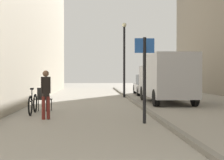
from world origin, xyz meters
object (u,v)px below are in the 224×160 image
street_sign_post (144,72)px  cafe_chair_near_window (44,98)px  lamp_post (124,55)px  delivery_van (167,77)px  parked_car (148,85)px  bicycle_leaning (33,104)px  pedestrian_main_foreground (46,91)px

street_sign_post → cafe_chair_near_window: size_ratio=2.77×
lamp_post → delivery_van: bearing=-66.8°
parked_car → lamp_post: lamp_post is taller
bicycle_leaning → cafe_chair_near_window: 1.01m
cafe_chair_near_window → pedestrian_main_foreground: bearing=-55.2°
pedestrian_main_foreground → parked_car: 13.84m
parked_car → bicycle_leaning: 12.82m
delivery_van → lamp_post: lamp_post is taller
parked_car → street_sign_post: (-2.37, -13.74, 0.83)m
bicycle_leaning → pedestrian_main_foreground: bearing=-65.6°
bicycle_leaning → cafe_chair_near_window: bearing=74.3°
lamp_post → cafe_chair_near_window: 8.82m
delivery_van → parked_car: size_ratio=1.21×
street_sign_post → bicycle_leaning: street_sign_post is taller
delivery_van → cafe_chair_near_window: 6.72m
street_sign_post → cafe_chair_near_window: (-3.55, 3.48, -1.00)m
delivery_van → parked_car: (0.16, 6.90, -0.62)m
parked_car → pedestrian_main_foreground: bearing=-111.2°
pedestrian_main_foreground → bicycle_leaning: bearing=95.0°
street_sign_post → parked_car: bearing=-101.9°
parked_car → street_sign_post: size_ratio=1.64×
lamp_post → bicycle_leaning: (-4.21, -8.53, -2.34)m
delivery_van → street_sign_post: bearing=-108.7°
parked_car → lamp_post: 3.89m
pedestrian_main_foreground → bicycle_leaning: (-0.70, 1.48, -0.55)m
parked_car → bicycle_leaning: (-6.17, -11.23, -0.33)m
delivery_van → bicycle_leaning: delivery_van is taller
pedestrian_main_foreground → delivery_van: delivery_van is taller
pedestrian_main_foreground → street_sign_post: size_ratio=0.62×
street_sign_post → pedestrian_main_foreground: bearing=-20.6°
pedestrian_main_foreground → street_sign_post: 3.33m
pedestrian_main_foreground → cafe_chair_near_window: size_ratio=1.72×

